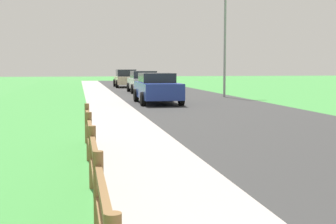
{
  "coord_description": "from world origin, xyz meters",
  "views": [
    {
      "loc": [
        -2.39,
        -1.53,
        1.85
      ],
      "look_at": [
        -0.55,
        8.48,
        0.89
      ],
      "focal_mm": 52.22,
      "sensor_mm": 36.0,
      "label": 1
    }
  ],
  "objects": [
    {
      "name": "parked_car_silver",
      "position": [
        2.08,
        32.22,
        0.76
      ],
      "size": [
        2.02,
        4.37,
        1.5
      ],
      "color": "#B7BABF",
      "rests_on": "ground"
    },
    {
      "name": "rail_fence",
      "position": [
        -2.2,
        4.7,
        0.56
      ],
      "size": [
        0.11,
        11.15,
        0.96
      ],
      "color": "brown",
      "rests_on": "ground"
    },
    {
      "name": "road_asphalt",
      "position": [
        3.5,
        27.0,
        0.0
      ],
      "size": [
        7.0,
        66.0,
        0.01
      ],
      "primitive_type": "cube",
      "color": "#313131",
      "rests_on": "ground"
    },
    {
      "name": "street_lamp",
      "position": [
        6.27,
        26.41,
        4.14
      ],
      "size": [
        1.17,
        0.2,
        7.05
      ],
      "color": "gray",
      "rests_on": "ground"
    },
    {
      "name": "ground_plane",
      "position": [
        0.0,
        25.0,
        0.0
      ],
      "size": [
        120.0,
        120.0,
        0.0
      ],
      "primitive_type": "plane",
      "color": "#408D3F"
    },
    {
      "name": "grass_verge",
      "position": [
        -4.5,
        27.0,
        0.01
      ],
      "size": [
        5.0,
        66.0,
        0.0
      ],
      "primitive_type": "cube",
      "color": "#408D3F",
      "rests_on": "ground"
    },
    {
      "name": "parked_suv_blue",
      "position": [
        1.46,
        22.3,
        0.76
      ],
      "size": [
        2.03,
        4.53,
        1.5
      ],
      "color": "navy",
      "rests_on": "ground"
    },
    {
      "name": "curb_concrete",
      "position": [
        -3.0,
        27.0,
        0.0
      ],
      "size": [
        6.0,
        66.0,
        0.01
      ],
      "primitive_type": "cube",
      "color": "#A9A09A",
      "rests_on": "ground"
    },
    {
      "name": "parked_car_beige",
      "position": [
        1.73,
        41.07,
        0.77
      ],
      "size": [
        2.05,
        4.21,
        1.54
      ],
      "color": "#C6B793",
      "rests_on": "ground"
    }
  ]
}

